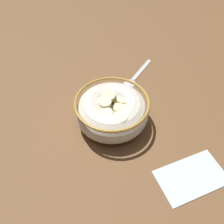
{
  "coord_description": "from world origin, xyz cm",
  "views": [
    {
      "loc": [
        9.55,
        32.85,
        41.45
      ],
      "look_at": [
        0.0,
        0.0,
        3.0
      ],
      "focal_mm": 39.4,
      "sensor_mm": 36.0,
      "label": 1
    }
  ],
  "objects": [
    {
      "name": "ground_plane",
      "position": [
        0.0,
        0.0,
        -1.0
      ],
      "size": [
        139.37,
        139.37,
        2.0
      ],
      "primitive_type": "cube",
      "color": "brown"
    },
    {
      "name": "cereal_bowl",
      "position": [
        0.0,
        0.03,
        3.4
      ],
      "size": [
        15.4,
        15.4,
        6.32
      ],
      "color": "silver",
      "rests_on": "ground_plane"
    },
    {
      "name": "folded_napkin",
      "position": [
        -10.23,
        16.8,
        0.15
      ],
      "size": [
        13.19,
        8.77,
        0.3
      ],
      "primitive_type": "cube",
      "rotation": [
        0.0,
        0.0,
        0.11
      ],
      "color": "silver",
      "rests_on": "ground_plane"
    },
    {
      "name": "spoon",
      "position": [
        -8.97,
        -11.6,
        0.34
      ],
      "size": [
        11.33,
        10.48,
        0.8
      ],
      "color": "silver",
      "rests_on": "ground_plane"
    }
  ]
}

